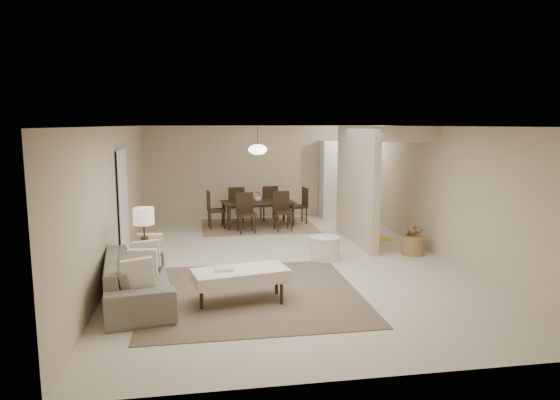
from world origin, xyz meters
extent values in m
plane|color=beige|center=(0.00, 0.00, 0.00)|extent=(9.00, 9.00, 0.00)
plane|color=white|center=(0.00, 0.00, 2.50)|extent=(9.00, 9.00, 0.00)
plane|color=#C7B296|center=(0.00, 4.50, 1.25)|extent=(6.00, 0.00, 6.00)
plane|color=#C7B296|center=(-3.00, 0.00, 1.25)|extent=(0.00, 9.00, 9.00)
plane|color=#C7B296|center=(3.00, 0.00, 1.25)|extent=(0.00, 9.00, 9.00)
cube|color=#C7B296|center=(1.80, 1.25, 1.25)|extent=(0.15, 2.50, 2.50)
cube|color=black|center=(-2.97, 0.60, 1.02)|extent=(0.04, 0.90, 2.04)
cube|color=white|center=(2.35, 4.15, 1.05)|extent=(1.20, 0.55, 2.10)
cylinder|color=white|center=(2.30, 3.20, 2.46)|extent=(0.44, 0.44, 0.05)
cube|color=brown|center=(-0.79, -1.79, 0.01)|extent=(3.20, 3.20, 0.01)
imported|color=slate|center=(-2.45, -1.79, 0.33)|extent=(2.37, 1.20, 0.66)
cube|color=white|center=(-0.99, -2.09, 0.39)|extent=(1.44, 0.87, 0.18)
cylinder|color=black|center=(-1.55, -2.32, 0.15)|extent=(0.05, 0.05, 0.30)
cylinder|color=black|center=(-0.43, -2.32, 0.15)|extent=(0.05, 0.05, 0.30)
cylinder|color=black|center=(-1.55, -1.87, 0.15)|extent=(0.05, 0.05, 0.30)
cylinder|color=black|center=(-0.43, -1.87, 0.15)|extent=(0.05, 0.05, 0.30)
cube|color=black|center=(-2.40, -1.20, 0.25)|extent=(0.51, 0.51, 0.51)
cylinder|color=#492F1F|center=(-2.40, -1.20, 0.66)|extent=(0.12, 0.12, 0.30)
cylinder|color=#492F1F|center=(-2.40, -1.20, 0.94)|extent=(0.03, 0.03, 0.26)
cylinder|color=beige|center=(-2.40, -1.20, 1.14)|extent=(0.32, 0.32, 0.26)
cylinder|color=white|center=(0.77, -0.10, 0.22)|extent=(0.57, 0.57, 0.44)
cylinder|color=olive|center=(2.57, 0.00, 0.18)|extent=(0.57, 0.57, 0.37)
cube|color=#7A654B|center=(-0.10, 3.24, 0.01)|extent=(2.80, 2.10, 0.01)
imported|color=black|center=(-0.10, 3.24, 0.31)|extent=(1.87, 1.18, 0.62)
imported|color=white|center=(-0.10, 3.24, 0.71)|extent=(0.21, 0.21, 0.17)
cube|color=yellow|center=(2.24, 1.38, 0.01)|extent=(0.81, 0.51, 0.01)
cylinder|color=#492F1F|center=(-0.10, 3.24, 2.25)|extent=(0.02, 0.02, 0.50)
ellipsoid|color=#FFEAC6|center=(-0.10, 3.24, 1.92)|extent=(0.46, 0.46, 0.25)
camera|label=1|loc=(-1.55, -8.99, 2.53)|focal=32.00mm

